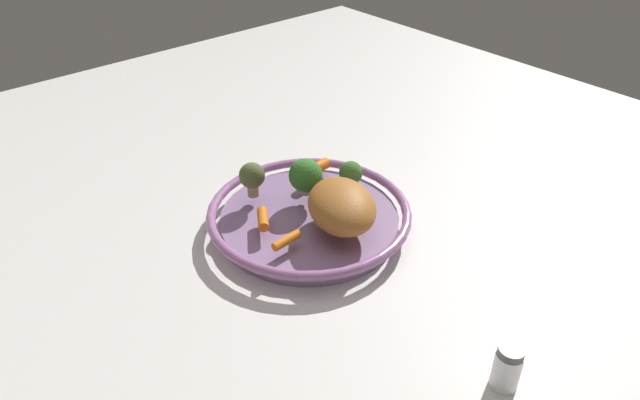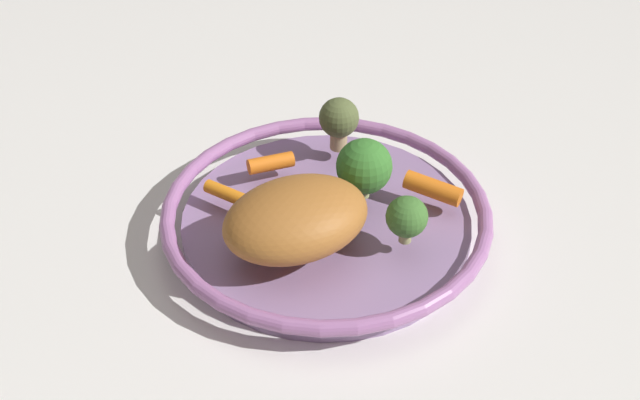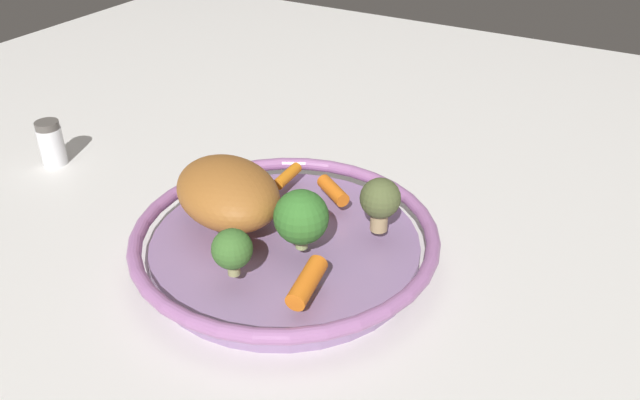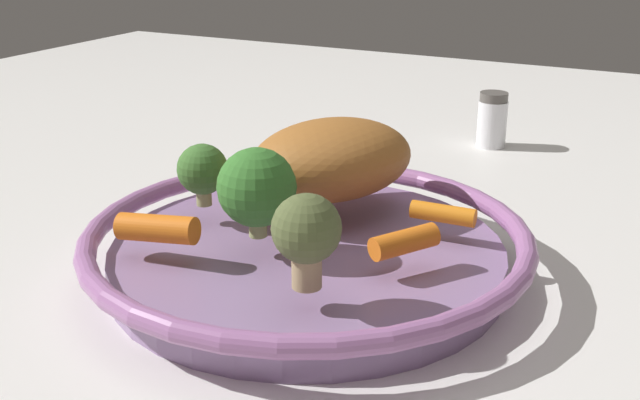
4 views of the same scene
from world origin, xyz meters
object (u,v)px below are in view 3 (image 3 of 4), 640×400
at_px(baby_carrot_back, 307,282).
at_px(baby_carrot_left, 333,190).
at_px(broccoli_floret_small, 234,250).
at_px(broccoli_floret_edge, 301,217).
at_px(serving_bowl, 285,242).
at_px(broccoli_floret_large, 380,200).
at_px(roast_chicken_piece, 228,192).
at_px(salt_shaker, 51,143).
at_px(baby_carrot_center, 287,176).

bearing_deg(baby_carrot_back, baby_carrot_left, -159.34).
height_order(broccoli_floret_small, broccoli_floret_edge, broccoli_floret_edge).
distance_m(serving_bowl, baby_carrot_back, 0.12).
distance_m(baby_carrot_left, broccoli_floret_large, 0.09).
bearing_deg(roast_chicken_piece, salt_shaker, -96.73).
bearing_deg(baby_carrot_center, serving_bowl, 30.52).
relative_size(roast_chicken_piece, broccoli_floret_edge, 2.16).
bearing_deg(baby_carrot_left, salt_shaker, -82.49).
distance_m(baby_carrot_back, broccoli_floret_large, 0.13).
height_order(serving_bowl, broccoli_floret_large, broccoli_floret_large).
distance_m(baby_carrot_center, salt_shaker, 0.36).
relative_size(broccoli_floret_small, broccoli_floret_edge, 0.76).
bearing_deg(baby_carrot_back, broccoli_floret_large, 173.60).
height_order(baby_carrot_back, broccoli_floret_small, broccoli_floret_small).
xyz_separation_m(serving_bowl, broccoli_floret_edge, (0.02, 0.03, 0.06)).
bearing_deg(serving_bowl, broccoli_floret_small, 1.54).
bearing_deg(roast_chicken_piece, serving_bowl, 100.20).
relative_size(roast_chicken_piece, baby_carrot_back, 2.39).
relative_size(baby_carrot_back, baby_carrot_left, 1.20).
height_order(roast_chicken_piece, salt_shaker, roast_chicken_piece).
bearing_deg(broccoli_floret_large, serving_bowl, -61.92).
relative_size(baby_carrot_left, broccoli_floret_small, 0.99).
relative_size(broccoli_floret_large, broccoli_floret_edge, 0.93).
height_order(roast_chicken_piece, baby_carrot_back, roast_chicken_piece).
height_order(serving_bowl, broccoli_floret_small, broccoli_floret_small).
height_order(broccoli_floret_small, salt_shaker, broccoli_floret_small).
xyz_separation_m(baby_carrot_left, broccoli_floret_edge, (0.11, 0.02, 0.03)).
height_order(baby_carrot_back, baby_carrot_center, baby_carrot_back).
relative_size(serving_bowl, baby_carrot_back, 5.68).
xyz_separation_m(roast_chicken_piece, broccoli_floret_small, (0.08, 0.07, -0.00)).
relative_size(baby_carrot_left, broccoli_floret_large, 0.81).
relative_size(roast_chicken_piece, salt_shaker, 2.21).
xyz_separation_m(serving_bowl, baby_carrot_back, (0.08, 0.08, 0.03)).
distance_m(serving_bowl, baby_carrot_center, 0.11).
relative_size(baby_carrot_left, broccoli_floret_edge, 0.75).
height_order(serving_bowl, baby_carrot_back, baby_carrot_back).
bearing_deg(baby_carrot_left, baby_carrot_back, 20.66).
distance_m(broccoli_floret_small, broccoli_floret_large, 0.17).
bearing_deg(broccoli_floret_large, baby_carrot_center, -105.80).
bearing_deg(broccoli_floret_edge, salt_shaker, -96.49).
distance_m(baby_carrot_back, baby_carrot_center, 0.21).
relative_size(serving_bowl, baby_carrot_left, 6.84).
xyz_separation_m(baby_carrot_left, broccoli_floret_large, (0.04, 0.08, 0.03)).
distance_m(serving_bowl, baby_carrot_left, 0.09).
distance_m(broccoli_floret_large, salt_shaker, 0.50).
relative_size(serving_bowl, broccoli_floret_large, 5.51).
bearing_deg(serving_bowl, broccoli_floret_edge, 57.87).
height_order(broccoli_floret_small, broccoli_floret_large, broccoli_floret_large).
bearing_deg(broccoli_floret_small, serving_bowl, -178.46).
distance_m(broccoli_floret_large, broccoli_floret_edge, 0.09).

